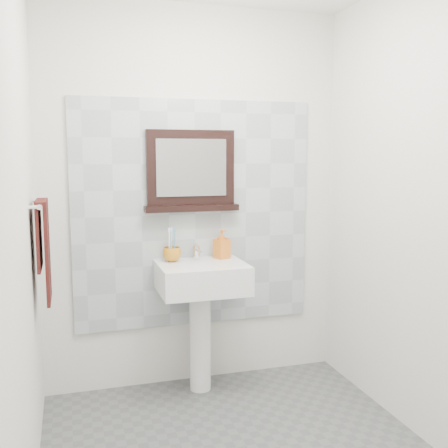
# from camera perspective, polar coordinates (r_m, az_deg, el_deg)

# --- Properties ---
(back_wall) EXTENTS (2.00, 0.01, 2.50)m
(back_wall) POSITION_cam_1_polar(r_m,az_deg,el_deg) (3.50, -3.24, 2.74)
(back_wall) COLOR silver
(back_wall) RESTS_ON ground
(front_wall) EXTENTS (2.00, 0.01, 2.50)m
(front_wall) POSITION_cam_1_polar(r_m,az_deg,el_deg) (1.47, 17.31, -4.34)
(front_wall) COLOR silver
(front_wall) RESTS_ON ground
(left_wall) EXTENTS (0.01, 2.20, 2.50)m
(left_wall) POSITION_cam_1_polar(r_m,az_deg,el_deg) (2.31, -21.25, -0.25)
(left_wall) COLOR silver
(left_wall) RESTS_ON ground
(right_wall) EXTENTS (0.01, 2.20, 2.50)m
(right_wall) POSITION_cam_1_polar(r_m,az_deg,el_deg) (2.93, 21.54, 1.29)
(right_wall) COLOR silver
(right_wall) RESTS_ON ground
(splashback) EXTENTS (1.60, 0.02, 1.50)m
(splashback) POSITION_cam_1_polar(r_m,az_deg,el_deg) (3.49, -3.19, 1.09)
(splashback) COLOR #ABB5B9
(splashback) RESTS_ON back_wall
(pedestal_sink) EXTENTS (0.55, 0.44, 0.96)m
(pedestal_sink) POSITION_cam_1_polar(r_m,az_deg,el_deg) (3.37, -2.45, -7.33)
(pedestal_sink) COLOR white
(pedestal_sink) RESTS_ON ground
(toothbrush_cup) EXTENTS (0.16, 0.16, 0.09)m
(toothbrush_cup) POSITION_cam_1_polar(r_m,az_deg,el_deg) (3.39, -5.69, -3.31)
(toothbrush_cup) COLOR #C37917
(toothbrush_cup) RESTS_ON pedestal_sink
(toothbrushes) EXTENTS (0.05, 0.04, 0.21)m
(toothbrushes) POSITION_cam_1_polar(r_m,az_deg,el_deg) (3.38, -5.76, -2.02)
(toothbrushes) COLOR white
(toothbrushes) RESTS_ON toothbrush_cup
(soap_dispenser) EXTENTS (0.11, 0.12, 0.19)m
(soap_dispenser) POSITION_cam_1_polar(r_m,az_deg,el_deg) (3.47, -0.25, -2.17)
(soap_dispenser) COLOR #D54A19
(soap_dispenser) RESTS_ON pedestal_sink
(framed_mirror) EXTENTS (0.62, 0.11, 0.53)m
(framed_mirror) POSITION_cam_1_polar(r_m,az_deg,el_deg) (3.44, -3.64, 5.58)
(framed_mirror) COLOR black
(framed_mirror) RESTS_ON back_wall
(towel_bar) EXTENTS (0.07, 0.40, 0.03)m
(towel_bar) POSITION_cam_1_polar(r_m,az_deg,el_deg) (2.94, -19.34, 2.10)
(towel_bar) COLOR silver
(towel_bar) RESTS_ON left_wall
(hand_towel) EXTENTS (0.06, 0.30, 0.55)m
(hand_towel) POSITION_cam_1_polar(r_m,az_deg,el_deg) (2.96, -19.02, -1.94)
(hand_towel) COLOR black
(hand_towel) RESTS_ON towel_bar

